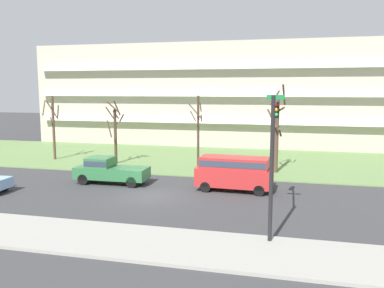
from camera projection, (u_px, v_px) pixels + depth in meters
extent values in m
plane|color=#38383A|center=(152.00, 195.00, 26.29)|extent=(160.00, 160.00, 0.00)
cube|color=#99968E|center=(95.00, 238.00, 18.58)|extent=(80.00, 4.00, 0.15)
cube|color=#66844C|center=(199.00, 159.00, 39.76)|extent=(80.00, 16.00, 0.08)
cube|color=#B2A899|center=(223.00, 95.00, 52.68)|extent=(46.53, 12.59, 12.49)
cube|color=white|center=(213.00, 122.00, 46.61)|extent=(44.66, 0.90, 0.24)
cube|color=white|center=(213.00, 95.00, 46.18)|extent=(44.66, 0.90, 0.24)
cube|color=white|center=(213.00, 68.00, 45.75)|extent=(44.66, 0.90, 0.24)
cylinder|color=#4C3828|center=(54.00, 128.00, 39.07)|extent=(0.25, 0.25, 6.29)
cylinder|color=#4C3828|center=(44.00, 108.00, 38.63)|extent=(0.81, 1.58, 1.45)
cylinder|color=#4C3828|center=(52.00, 110.00, 38.32)|extent=(1.05, 0.59, 1.86)
cylinder|color=#4C3828|center=(51.00, 121.00, 38.88)|extent=(0.41, 0.44, 0.80)
cylinder|color=#4C3828|center=(58.00, 111.00, 39.04)|extent=(0.75, 0.90, 1.27)
cylinder|color=#423023|center=(115.00, 137.00, 36.95)|extent=(0.27, 0.27, 5.14)
cylinder|color=#423023|center=(112.00, 115.00, 36.13)|extent=(1.26, 0.25, 1.60)
cylinder|color=#423023|center=(117.00, 108.00, 36.36)|extent=(0.46, 0.74, 1.40)
cylinder|color=#423023|center=(113.00, 107.00, 36.01)|extent=(1.20, 0.35, 1.10)
cylinder|color=#423023|center=(116.00, 115.00, 36.44)|extent=(0.53, 0.53, 0.78)
cylinder|color=#423023|center=(109.00, 129.00, 36.56)|extent=(0.93, 0.99, 1.55)
cylinder|color=#423023|center=(122.00, 118.00, 36.98)|extent=(0.94, 1.10, 0.82)
cylinder|color=#423023|center=(198.00, 132.00, 34.97)|extent=(0.21, 0.21, 6.41)
cylinder|color=#423023|center=(193.00, 116.00, 34.55)|extent=(0.75, 0.89, 0.85)
cylinder|color=#423023|center=(201.00, 107.00, 34.62)|extent=(0.09, 0.51, 0.78)
cylinder|color=#423023|center=(195.00, 111.00, 34.16)|extent=(1.29, 0.36, 1.33)
cylinder|color=#423023|center=(201.00, 118.00, 34.76)|extent=(0.17, 0.64, 0.65)
cylinder|color=#4C3828|center=(277.00, 136.00, 32.85)|extent=(0.34, 0.34, 6.34)
cylinder|color=#4C3828|center=(280.00, 133.00, 32.67)|extent=(0.34, 0.70, 0.71)
cylinder|color=#4C3828|center=(284.00, 95.00, 32.20)|extent=(0.33, 1.14, 1.72)
cylinder|color=#4C3828|center=(275.00, 98.00, 32.78)|extent=(0.82, 0.64, 1.24)
cylinder|color=#4C3828|center=(272.00, 118.00, 32.39)|extent=(0.93, 0.97, 1.51)
cylinder|color=#4C3828|center=(281.00, 109.00, 32.75)|extent=(0.70, 0.73, 0.51)
cube|color=#2D6B3D|center=(112.00, 173.00, 29.52)|extent=(5.42, 2.06, 0.85)
cube|color=#2D6B3D|center=(100.00, 162.00, 29.62)|extent=(1.82, 1.86, 0.70)
cube|color=#2D3847|center=(100.00, 162.00, 29.62)|extent=(1.79, 1.90, 0.38)
cylinder|color=black|center=(83.00, 180.00, 29.14)|extent=(0.80, 0.23, 0.80)
cylinder|color=black|center=(94.00, 175.00, 30.86)|extent=(0.80, 0.23, 0.80)
cylinder|color=black|center=(132.00, 182.00, 28.30)|extent=(0.80, 0.23, 0.80)
cylinder|color=black|center=(140.00, 177.00, 30.02)|extent=(0.80, 0.23, 0.80)
cylinder|color=black|center=(5.00, 186.00, 27.55)|extent=(0.65, 0.24, 0.64)
cube|color=#B22828|center=(234.00, 177.00, 27.37)|extent=(5.28, 2.22, 1.25)
cube|color=#B22828|center=(234.00, 163.00, 27.23)|extent=(4.67, 2.03, 0.75)
cube|color=#2D3847|center=(234.00, 163.00, 27.23)|extent=(4.58, 2.07, 0.41)
cylinder|color=black|center=(205.00, 187.00, 27.11)|extent=(0.73, 0.25, 0.72)
cylinder|color=black|center=(211.00, 181.00, 28.80)|extent=(0.73, 0.25, 0.72)
cylinder|color=black|center=(259.00, 191.00, 26.11)|extent=(0.73, 0.25, 0.72)
cylinder|color=black|center=(262.00, 184.00, 27.80)|extent=(0.73, 0.25, 0.72)
cylinder|color=black|center=(271.00, 171.00, 17.62)|extent=(0.18, 0.18, 6.71)
cylinder|color=black|center=(275.00, 102.00, 19.87)|extent=(0.12, 5.52, 0.12)
cube|color=black|center=(277.00, 110.00, 22.31)|extent=(0.28, 0.28, 0.90)
sphere|color=red|center=(277.00, 105.00, 22.12)|extent=(0.20, 0.20, 0.20)
sphere|color=#F2A519|center=(277.00, 110.00, 22.16)|extent=(0.20, 0.20, 0.20)
sphere|color=green|center=(276.00, 115.00, 22.20)|extent=(0.20, 0.20, 0.20)
cube|color=#197238|center=(276.00, 97.00, 20.10)|extent=(0.90, 0.04, 0.24)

